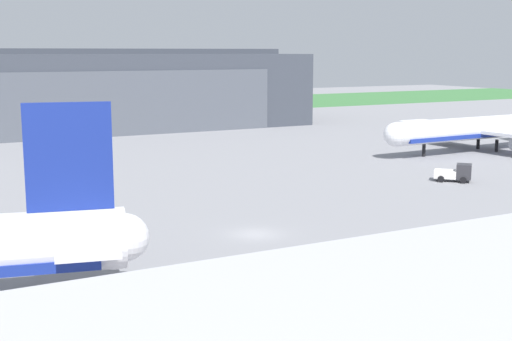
# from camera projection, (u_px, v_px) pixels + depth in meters

# --- Properties ---
(ground_plane) EXTENTS (440.00, 440.00, 0.00)m
(ground_plane) POSITION_uv_depth(u_px,v_px,m) (255.00, 234.00, 64.71)
(ground_plane) COLOR gray
(grass_field_strip) EXTENTS (440.00, 56.00, 0.08)m
(grass_field_strip) POSITION_uv_depth(u_px,v_px,m) (3.00, 112.00, 195.39)
(grass_field_strip) COLOR #3D773E
(grass_field_strip) RESTS_ON ground_plane
(maintenance_hangar) EXTENTS (101.07, 41.93, 17.40)m
(maintenance_hangar) POSITION_uv_depth(u_px,v_px,m) (70.00, 91.00, 154.03)
(maintenance_hangar) COLOR #383D47
(maintenance_hangar) RESTS_ON ground_plane
(airliner_far_left) EXTENTS (41.79, 36.68, 12.45)m
(airliner_far_left) POSITION_uv_depth(u_px,v_px,m) (482.00, 129.00, 118.29)
(airliner_far_left) COLOR white
(airliner_far_left) RESTS_ON ground_plane
(pushback_tractor) EXTENTS (4.74, 4.83, 2.35)m
(pushback_tractor) POSITION_uv_depth(u_px,v_px,m) (455.00, 173.00, 90.71)
(pushback_tractor) COLOR #2D2D33
(pushback_tractor) RESTS_ON ground_plane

